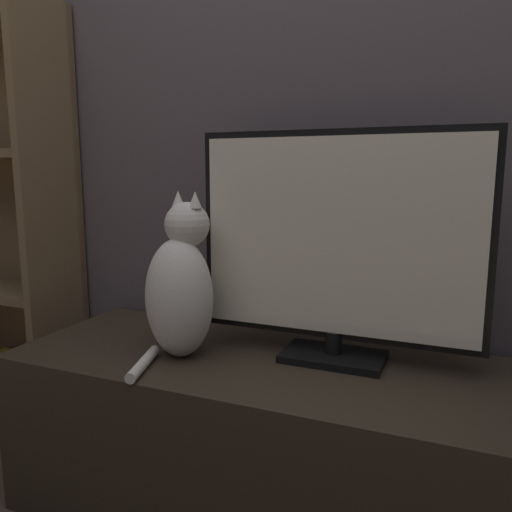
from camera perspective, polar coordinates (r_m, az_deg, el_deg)
wall_back at (r=1.61m, az=8.38°, el=21.20°), size 4.80×0.05×2.60m
tv_stand at (r=1.47m, az=4.01°, el=-20.64°), size 1.57×0.55×0.47m
tv at (r=1.32m, az=9.19°, el=1.29°), size 0.76×0.16×0.61m
cat at (r=1.38m, az=-8.52°, el=-3.71°), size 0.24×0.33×0.46m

